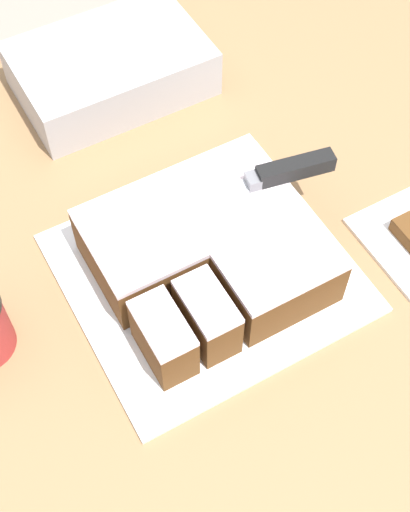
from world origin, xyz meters
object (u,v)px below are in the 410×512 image
Objects in this scene: cake_board at (205,274)px; knife at (271,176)px; cake at (207,252)px; storage_box at (111,69)px.

knife is at bearing 17.74° from cake_board.
storage_box is (0.04, 0.36, -0.01)m from cake.
cake_board is 1.23× the size of storage_box.
cake_board is 0.15m from knife.
storage_box is at bearing 83.01° from cake_board.
cake is at bearing -96.41° from storage_box.
knife reaches higher than cake_board.
knife is 1.08× the size of storage_box.
knife reaches higher than cake.
storage_box is (-0.07, 0.33, -0.05)m from knife.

